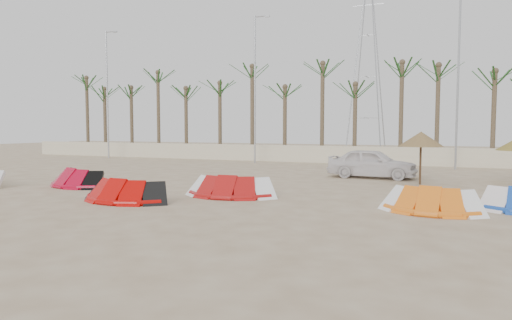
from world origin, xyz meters
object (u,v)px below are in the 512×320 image
at_px(kite_red_mid, 129,189).
at_px(kite_red_right, 233,185).
at_px(kite_red_left, 82,177).
at_px(kite_orange, 431,199).
at_px(car, 372,163).
at_px(parasol_left, 421,139).

bearing_deg(kite_red_mid, kite_red_right, 39.02).
distance_m(kite_red_left, kite_orange, 15.11).
relative_size(kite_red_mid, car, 0.79).
bearing_deg(kite_red_mid, car, 57.28).
bearing_deg(kite_red_left, car, 35.60).
relative_size(kite_orange, parasol_left, 1.28).
relative_size(kite_red_left, kite_red_mid, 1.03).
distance_m(kite_orange, parasol_left, 7.47).
relative_size(kite_red_mid, parasol_left, 1.47).
relative_size(kite_red_right, car, 0.78).
xyz_separation_m(kite_orange, parasol_left, (-0.73, 7.24, 1.72)).
xyz_separation_m(kite_red_left, kite_red_mid, (4.75, -2.57, 0.00)).
xyz_separation_m(parasol_left, car, (-2.51, 1.93, -1.35)).
distance_m(kite_red_mid, car, 13.15).
height_order(kite_red_left, kite_red_mid, same).
distance_m(kite_red_right, car, 9.50).
bearing_deg(kite_red_right, kite_orange, -4.57).
distance_m(kite_red_left, parasol_left, 15.89).
height_order(kite_red_right, parasol_left, parasol_left).
bearing_deg(car, kite_red_left, 129.55).
distance_m(kite_red_right, parasol_left, 9.50).
xyz_separation_m(kite_red_left, kite_red_right, (7.81, -0.09, 0.00)).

